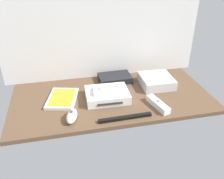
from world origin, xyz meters
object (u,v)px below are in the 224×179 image
at_px(mini_computer, 156,81).
at_px(remote_wand, 158,104).
at_px(remote_nunchuk, 72,116).
at_px(game_console, 107,95).
at_px(remote_classic_pad, 108,90).
at_px(game_case, 62,98).
at_px(sensor_bar, 125,118).
at_px(network_router, 115,78).

distance_m(mini_computer, remote_wand, 0.22).
height_order(remote_wand, remote_nunchuk, remote_nunchuk).
distance_m(game_console, remote_wand, 0.25).
bearing_deg(remote_classic_pad, game_case, 173.89).
xyz_separation_m(remote_classic_pad, sensor_bar, (0.04, -0.17, -0.05)).
bearing_deg(game_console, remote_nunchuk, -141.35).
bearing_deg(remote_classic_pad, sensor_bar, -70.27).
height_order(mini_computer, network_router, mini_computer).
xyz_separation_m(game_case, remote_classic_pad, (0.22, -0.05, 0.05)).
bearing_deg(game_console, remote_wand, -27.89).
xyz_separation_m(remote_nunchuk, sensor_bar, (0.23, -0.04, -0.01)).
distance_m(remote_wand, sensor_bar, 0.18).
distance_m(network_router, remote_nunchuk, 0.41).
xyz_separation_m(game_console, network_router, (0.08, 0.18, -0.00)).
bearing_deg(game_case, network_router, 39.24).
relative_size(game_console, sensor_bar, 0.90).
xyz_separation_m(game_console, remote_wand, (0.22, -0.12, -0.01)).
relative_size(remote_wand, remote_classic_pad, 1.00).
height_order(remote_wand, remote_classic_pad, remote_classic_pad).
bearing_deg(game_console, network_router, 67.50).
bearing_deg(game_console, sensor_bar, -74.76).
bearing_deg(network_router, game_console, -115.91).
height_order(network_router, remote_nunchuk, remote_nunchuk).
height_order(game_console, game_case, game_console).
height_order(remote_wand, sensor_bar, remote_wand).
height_order(mini_computer, game_case, mini_computer).
xyz_separation_m(game_console, remote_classic_pad, (0.00, -0.01, 0.03)).
bearing_deg(sensor_bar, remote_classic_pad, 102.16).
bearing_deg(network_router, remote_wand, -67.14).
xyz_separation_m(game_console, mini_computer, (0.29, 0.08, 0.00)).
xyz_separation_m(mini_computer, network_router, (-0.21, 0.10, -0.01)).
bearing_deg(remote_nunchuk, network_router, 66.10).
relative_size(game_case, network_router, 1.19).
distance_m(remote_nunchuk, remote_classic_pad, 0.23).
bearing_deg(network_router, game_case, -156.61).
bearing_deg(sensor_bar, network_router, 82.95).
bearing_deg(remote_wand, mini_computer, 57.04).
distance_m(mini_computer, network_router, 0.23).
xyz_separation_m(network_router, sensor_bar, (-0.04, -0.36, -0.01)).
height_order(remote_nunchuk, sensor_bar, remote_nunchuk).
distance_m(game_case, network_router, 0.33).
height_order(mini_computer, remote_classic_pad, remote_classic_pad).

